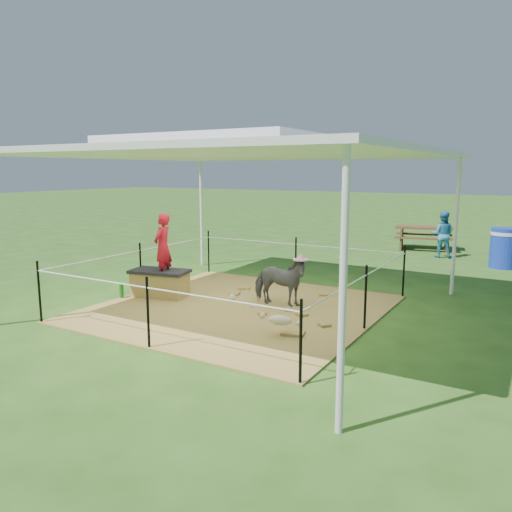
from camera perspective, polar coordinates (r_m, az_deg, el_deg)
The scene contains 14 objects.
ground at distance 8.70m, azimuth -2.01°, elevation -6.11°, with size 90.00×90.00×0.00m, color #2D5919.
hay_patch at distance 8.70m, azimuth -2.01°, elevation -6.01°, with size 4.60×4.60×0.03m, color brown.
canopy_tent at distance 8.37m, azimuth -2.13°, elevation 11.90°, with size 6.30×6.30×2.90m.
rope_fence at distance 8.55m, azimuth -2.04°, elevation -1.96°, with size 4.54×4.54×1.00m.
straw_bale at distance 9.58m, azimuth -10.91°, elevation -3.22°, with size 1.01×0.51×0.45m, color olive.
dark_cloth at distance 9.53m, azimuth -10.96°, elevation -1.73°, with size 1.08×0.56×0.06m, color black.
woman at distance 9.36m, azimuth -10.62°, elevation 1.69°, with size 0.44×0.29×1.22m, color red.
green_bottle at distance 9.65m, azimuth -15.12°, elevation -3.80°, with size 0.08×0.08×0.28m, color #176918.
pony at distance 8.73m, azimuth 2.67°, elevation -2.96°, with size 0.46×1.01×0.85m, color #4D4D52.
pink_hat at distance 8.64m, azimuth 2.69°, elevation 0.21°, with size 0.27×0.27×0.12m, color pink.
foal at distance 7.21m, azimuth 2.75°, elevation -7.11°, with size 0.94×0.52×0.52m, color beige, non-canonical shape.
trash_barrel at distance 13.65m, azimuth 26.46°, elevation 0.81°, with size 0.63×0.63×0.98m, color #1935BD.
picnic_table_near at distance 15.97m, azimuth 18.62°, elevation 1.97°, with size 1.66×1.20×0.69m, color #53381C.
distant_person at distance 14.59m, azimuth 20.52°, elevation 2.32°, with size 0.62×0.48×1.28m, color teal.
Camera 1 is at (4.50, -7.06, 2.39)m, focal length 35.00 mm.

